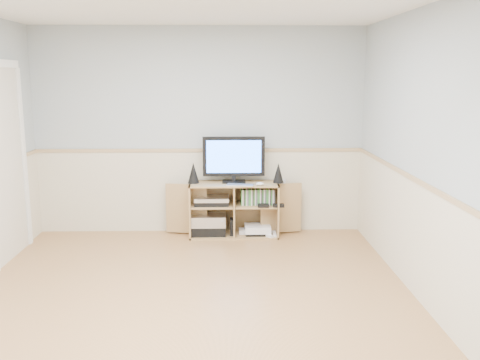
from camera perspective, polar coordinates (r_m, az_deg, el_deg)
name	(u,v)px	position (r m, az deg, el deg)	size (l,w,h in m)	color
room	(180,162)	(4.45, -6.38, 1.92)	(4.04, 4.54, 2.54)	tan
media_cabinet	(234,208)	(6.53, -0.66, -2.99)	(1.66, 0.40, 0.65)	tan
monitor	(234,158)	(6.40, -0.67, 2.39)	(0.74, 0.18, 0.55)	black
speaker_left	(193,173)	(6.41, -4.99, 0.77)	(0.14, 0.14, 0.25)	black
speaker_right	(278,173)	(6.43, 4.11, 0.76)	(0.13, 0.13, 0.24)	black
keyboard	(240,185)	(6.27, 0.01, -0.53)	(0.32, 0.13, 0.01)	silver
mouse	(260,184)	(6.28, 2.13, -0.41)	(0.10, 0.06, 0.04)	white
av_components	(210,218)	(6.51, -3.20, -4.08)	(0.51, 0.31, 0.47)	black
game_consoles	(257,230)	(6.54, 1.78, -5.33)	(0.45, 0.30, 0.11)	white
game_cases	(258,197)	(6.43, 1.90, -1.80)	(0.40, 0.14, 0.19)	#3F8C3F
wall_outlet	(281,183)	(6.66, 4.37, -0.37)	(0.12, 0.03, 0.12)	white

